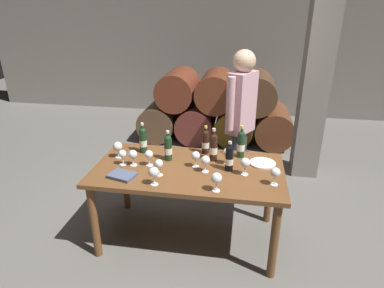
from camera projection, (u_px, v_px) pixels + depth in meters
ground_plane at (189, 236)px, 3.25m from camera, size 14.00×14.00×0.00m
cellar_back_wall at (225, 44)px, 6.51m from camera, size 10.00×0.24×2.80m
barrel_stack at (216, 109)px, 5.40m from camera, size 2.49×0.90×1.15m
stone_pillar at (316, 77)px, 3.99m from camera, size 0.32×0.32×2.60m
dining_table at (188, 177)px, 2.99m from camera, size 1.70×0.90×0.76m
wine_bottle_0 at (168, 147)px, 3.06m from camera, size 0.07×0.07×0.29m
wine_bottle_1 at (213, 147)px, 3.05m from camera, size 0.07×0.07×0.32m
wine_bottle_2 at (241, 144)px, 3.12m from camera, size 0.07×0.07×0.32m
wine_bottle_3 at (206, 141)px, 3.20m from camera, size 0.07×0.07×0.29m
wine_bottle_4 at (143, 140)px, 3.22m from camera, size 0.07×0.07×0.31m
wine_bottle_5 at (229, 158)px, 2.87m from camera, size 0.07×0.07×0.28m
wine_glass_0 at (118, 147)px, 3.11m from camera, size 0.09×0.09×0.16m
wine_glass_1 at (217, 178)px, 2.54m from camera, size 0.09×0.09×0.16m
wine_glass_2 at (196, 156)px, 2.93m from camera, size 0.08×0.08×0.15m
wine_glass_3 at (133, 155)px, 2.95m from camera, size 0.08×0.08×0.15m
wine_glass_4 at (149, 155)px, 2.95m from camera, size 0.08×0.08×0.15m
wine_glass_5 at (154, 172)px, 2.63m from camera, size 0.08×0.08×0.16m
wine_glass_6 at (122, 154)px, 2.97m from camera, size 0.07×0.07×0.15m
wine_glass_7 at (275, 173)px, 2.63m from camera, size 0.08×0.08×0.16m
wine_glass_8 at (228, 153)px, 2.98m from camera, size 0.09×0.09×0.16m
wine_glass_9 at (159, 164)px, 2.78m from camera, size 0.07×0.07×0.15m
wine_glass_10 at (245, 163)px, 2.79m from camera, size 0.08×0.08×0.16m
wine_glass_11 at (205, 161)px, 2.84m from camera, size 0.08×0.08×0.15m
tasting_notebook at (122, 175)px, 2.79m from camera, size 0.25×0.21×0.03m
serving_plate at (263, 163)px, 3.02m from camera, size 0.24×0.24×0.01m
sommelier_presenting at (241, 115)px, 3.45m from camera, size 0.32×0.44×1.72m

